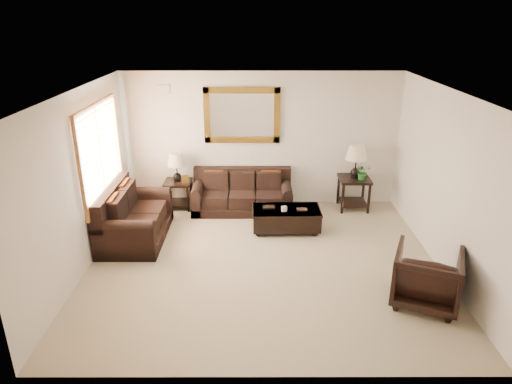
{
  "coord_description": "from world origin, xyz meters",
  "views": [
    {
      "loc": [
        -0.12,
        -6.41,
        3.72
      ],
      "look_at": [
        -0.11,
        0.6,
        0.97
      ],
      "focal_mm": 32.0,
      "sensor_mm": 36.0,
      "label": 1
    }
  ],
  "objects_px": {
    "sofa": "(242,196)",
    "loveseat": "(132,220)",
    "end_table_right": "(355,168)",
    "end_table_left": "(177,173)",
    "armchair": "(427,274)",
    "coffee_table": "(286,217)"
  },
  "relations": [
    {
      "from": "end_table_right",
      "to": "end_table_left",
      "type": "bearing_deg",
      "value": 179.37
    },
    {
      "from": "end_table_left",
      "to": "coffee_table",
      "type": "xyz_separation_m",
      "value": [
        2.12,
        -1.05,
        -0.49
      ]
    },
    {
      "from": "end_table_left",
      "to": "end_table_right",
      "type": "height_order",
      "value": "end_table_right"
    },
    {
      "from": "loveseat",
      "to": "end_table_right",
      "type": "distance_m",
      "value": 4.39
    },
    {
      "from": "end_table_right",
      "to": "armchair",
      "type": "height_order",
      "value": "end_table_right"
    },
    {
      "from": "end_table_left",
      "to": "end_table_right",
      "type": "distance_m",
      "value": 3.55
    },
    {
      "from": "loveseat",
      "to": "coffee_table",
      "type": "distance_m",
      "value": 2.75
    },
    {
      "from": "end_table_right",
      "to": "coffee_table",
      "type": "xyz_separation_m",
      "value": [
        -1.42,
        -1.01,
        -0.61
      ]
    },
    {
      "from": "sofa",
      "to": "loveseat",
      "type": "xyz_separation_m",
      "value": [
        -1.9,
        -1.28,
        0.06
      ]
    },
    {
      "from": "armchair",
      "to": "sofa",
      "type": "bearing_deg",
      "value": -28.44
    },
    {
      "from": "coffee_table",
      "to": "armchair",
      "type": "xyz_separation_m",
      "value": [
        1.76,
        -2.25,
        0.18
      ]
    },
    {
      "from": "end_table_left",
      "to": "coffee_table",
      "type": "bearing_deg",
      "value": -26.25
    },
    {
      "from": "end_table_right",
      "to": "coffee_table",
      "type": "relative_size",
      "value": 1.07
    },
    {
      "from": "sofa",
      "to": "armchair",
      "type": "xyz_separation_m",
      "value": [
        2.59,
        -3.21,
        0.14
      ]
    },
    {
      "from": "end_table_left",
      "to": "armchair",
      "type": "distance_m",
      "value": 5.1
    },
    {
      "from": "loveseat",
      "to": "end_table_left",
      "type": "relative_size",
      "value": 1.47
    },
    {
      "from": "coffee_table",
      "to": "armchair",
      "type": "relative_size",
      "value": 1.43
    },
    {
      "from": "end_table_left",
      "to": "armchair",
      "type": "xyz_separation_m",
      "value": [
        3.88,
        -3.3,
        -0.32
      ]
    },
    {
      "from": "sofa",
      "to": "end_table_left",
      "type": "distance_m",
      "value": 1.38
    },
    {
      "from": "loveseat",
      "to": "coffee_table",
      "type": "relative_size",
      "value": 1.37
    },
    {
      "from": "sofa",
      "to": "end_table_right",
      "type": "relative_size",
      "value": 1.48
    },
    {
      "from": "loveseat",
      "to": "coffee_table",
      "type": "bearing_deg",
      "value": -83.36
    }
  ]
}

